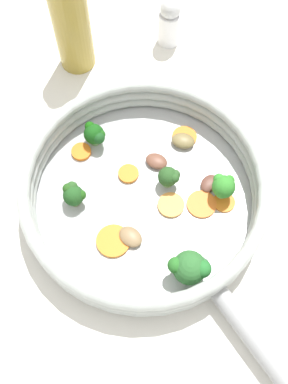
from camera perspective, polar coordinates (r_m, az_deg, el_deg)
name	(u,v)px	position (r m, az deg, el deg)	size (l,w,h in m)	color
ground_plane	(144,199)	(0.67, 0.00, -0.96)	(4.00, 4.00, 0.00)	white
skillet	(144,198)	(0.66, 0.00, -0.76)	(0.33, 0.33, 0.01)	#B2B5B7
skillet_rim_wall	(144,188)	(0.63, 0.00, 0.48)	(0.35, 0.35, 0.05)	#B0B8B4
skillet_handle	(260,348)	(0.60, 14.55, -18.63)	(0.03, 0.03, 0.18)	#999B9E
skillet_rivet_left	(187,298)	(0.61, 5.43, -13.27)	(0.01, 0.01, 0.01)	#B2B5BA
skillet_rivet_right	(231,267)	(0.63, 11.00, -9.33)	(0.01, 0.01, 0.01)	#B4B9BC
carrot_slice_0	(184,137)	(0.71, 5.16, 6.98)	(0.04, 0.04, 0.00)	orange
carrot_slice_1	(81,152)	(0.70, -7.98, 5.09)	(0.03, 0.03, 0.01)	orange
carrot_slice_2	(128,174)	(0.67, -1.99, 2.33)	(0.03, 0.03, 0.01)	orange
carrot_slice_3	(202,204)	(0.66, 7.32, -1.54)	(0.04, 0.04, 0.00)	orange
carrot_slice_4	(171,205)	(0.65, 3.44, -1.66)	(0.04, 0.04, 0.00)	#EC9641
carrot_slice_5	(224,202)	(0.66, 10.14, -1.28)	(0.03, 0.03, 0.00)	orange
carrot_slice_6	(113,241)	(0.63, -3.92, -6.22)	(0.05, 0.05, 0.00)	orange
broccoli_floret_0	(169,177)	(0.65, 3.21, 1.91)	(0.03, 0.03, 0.04)	#8CB36F
broccoli_floret_1	(223,186)	(0.64, 10.06, 0.75)	(0.03, 0.04, 0.05)	#87B160
broccoli_floret_2	(74,194)	(0.64, -8.93, -0.30)	(0.03, 0.03, 0.04)	#6C874C
broccoli_floret_3	(191,267)	(0.59, 5.95, -9.51)	(0.05, 0.05, 0.05)	#6C8E52
broccoli_floret_4	(95,134)	(0.68, -6.27, 7.28)	(0.03, 0.04, 0.04)	#71A15D
mushroom_piece_0	(157,161)	(0.68, 1.60, 3.94)	(0.03, 0.03, 0.01)	brown
mushroom_piece_1	(183,141)	(0.70, 4.99, 6.49)	(0.04, 0.03, 0.01)	olive
mushroom_piece_2	(210,183)	(0.67, 8.32, 1.09)	(0.03, 0.02, 0.01)	brown
mushroom_piece_3	(131,237)	(0.63, -1.72, -5.72)	(0.04, 0.03, 0.01)	olive
salt_shaker	(170,22)	(0.81, 3.26, 20.74)	(0.04, 0.04, 0.09)	white
oil_bottle	(71,20)	(0.75, -9.29, 20.70)	(0.06, 0.06, 0.22)	olive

